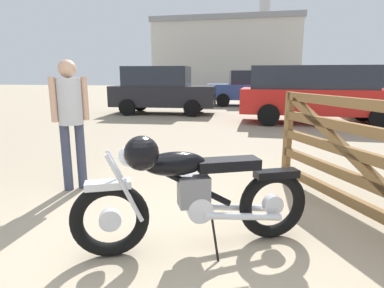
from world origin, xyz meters
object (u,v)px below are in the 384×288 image
bystander (70,112)px  white_estate_far (250,88)px  vintage_motorcycle (190,194)px  timber_gate (372,155)px  silver_sedan_mid (316,93)px  dark_sedan_left (162,90)px

bystander → white_estate_far: 12.68m
vintage_motorcycle → white_estate_far: white_estate_far is taller
vintage_motorcycle → timber_gate: 1.86m
vintage_motorcycle → silver_sedan_mid: size_ratio=0.41×
timber_gate → white_estate_far: 12.95m
silver_sedan_mid → white_estate_far: (-2.24, 5.62, -0.10)m
silver_sedan_mid → bystander: bearing=-119.2°
timber_gate → silver_sedan_mid: silver_sedan_mid is taller
bystander → dark_sedan_left: (-1.52, 8.38, -0.10)m
vintage_motorcycle → bystander: (-1.82, 1.13, 0.53)m
timber_gate → white_estate_far: bearing=-21.0°
timber_gate → silver_sedan_mid: bearing=-32.5°
bystander → silver_sedan_mid: 7.96m
bystander → silver_sedan_mid: silver_sedan_mid is taller
silver_sedan_mid → timber_gate: bearing=-93.5°
white_estate_far → vintage_motorcycle: bearing=81.4°
dark_sedan_left → vintage_motorcycle: bearing=-75.8°
timber_gate → dark_sedan_left: 9.95m
bystander → white_estate_far: white_estate_far is taller
vintage_motorcycle → dark_sedan_left: (-3.34, 9.51, 0.43)m
vintage_motorcycle → dark_sedan_left: 10.08m
timber_gate → bystander: bystander is taller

